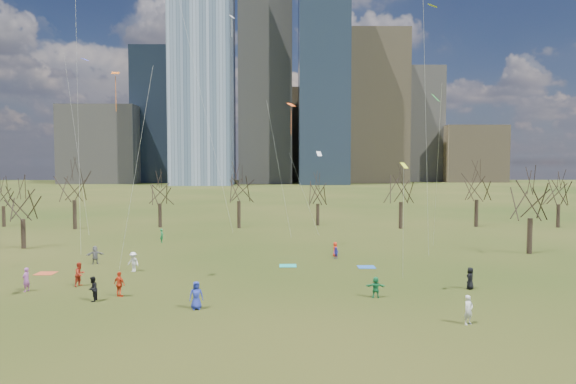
{
  "coord_description": "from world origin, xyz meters",
  "views": [
    {
      "loc": [
        -0.57,
        -36.25,
        9.79
      ],
      "look_at": [
        0.0,
        12.0,
        7.0
      ],
      "focal_mm": 32.0,
      "sensor_mm": 36.0,
      "label": 1
    }
  ],
  "objects_px": {
    "person_0": "(196,295)",
    "blanket_teal": "(288,266)",
    "person_4": "(119,284)",
    "person_2": "(80,274)",
    "blanket_navy": "(366,267)",
    "person_1": "(468,310)",
    "blanket_crimson": "(46,273)"
  },
  "relations": [
    {
      "from": "blanket_crimson",
      "to": "person_1",
      "type": "distance_m",
      "value": 35.3
    },
    {
      "from": "person_2",
      "to": "person_4",
      "type": "bearing_deg",
      "value": -104.86
    },
    {
      "from": "person_2",
      "to": "person_4",
      "type": "distance_m",
      "value": 5.33
    },
    {
      "from": "blanket_teal",
      "to": "person_0",
      "type": "xyz_separation_m",
      "value": [
        -6.28,
        -14.29,
        0.92
      ]
    },
    {
      "from": "blanket_navy",
      "to": "person_1",
      "type": "bearing_deg",
      "value": -78.79
    },
    {
      "from": "blanket_teal",
      "to": "blanket_navy",
      "type": "xyz_separation_m",
      "value": [
        7.34,
        -0.68,
        0.0
      ]
    },
    {
      "from": "person_2",
      "to": "person_4",
      "type": "xyz_separation_m",
      "value": [
        4.18,
        -3.31,
        -0.02
      ]
    },
    {
      "from": "blanket_navy",
      "to": "person_1",
      "type": "xyz_separation_m",
      "value": [
        3.37,
        -17.02,
        0.88
      ]
    },
    {
      "from": "blanket_teal",
      "to": "person_2",
      "type": "height_order",
      "value": "person_2"
    },
    {
      "from": "blanket_teal",
      "to": "blanket_crimson",
      "type": "bearing_deg",
      "value": -171.78
    },
    {
      "from": "blanket_navy",
      "to": "person_0",
      "type": "bearing_deg",
      "value": -135.03
    },
    {
      "from": "person_1",
      "to": "person_4",
      "type": "bearing_deg",
      "value": 135.25
    },
    {
      "from": "blanket_crimson",
      "to": "person_2",
      "type": "distance_m",
      "value": 6.75
    },
    {
      "from": "person_0",
      "to": "person_4",
      "type": "relative_size",
      "value": 1.02
    },
    {
      "from": "blanket_crimson",
      "to": "person_0",
      "type": "height_order",
      "value": "person_0"
    },
    {
      "from": "blanket_crimson",
      "to": "person_0",
      "type": "bearing_deg",
      "value": -36.49
    },
    {
      "from": "person_1",
      "to": "blanket_navy",
      "type": "bearing_deg",
      "value": 72.54
    },
    {
      "from": "blanket_navy",
      "to": "person_2",
      "type": "height_order",
      "value": "person_2"
    },
    {
      "from": "person_0",
      "to": "blanket_teal",
      "type": "bearing_deg",
      "value": 53.02
    },
    {
      "from": "blanket_navy",
      "to": "blanket_crimson",
      "type": "height_order",
      "value": "same"
    },
    {
      "from": "person_2",
      "to": "person_4",
      "type": "height_order",
      "value": "person_2"
    },
    {
      "from": "blanket_crimson",
      "to": "person_0",
      "type": "relative_size",
      "value": 0.85
    },
    {
      "from": "person_0",
      "to": "person_4",
      "type": "height_order",
      "value": "person_0"
    },
    {
      "from": "blanket_teal",
      "to": "person_4",
      "type": "height_order",
      "value": "person_4"
    },
    {
      "from": "person_1",
      "to": "person_0",
      "type": "bearing_deg",
      "value": 139.97
    },
    {
      "from": "person_0",
      "to": "person_2",
      "type": "xyz_separation_m",
      "value": [
        -10.3,
        6.56,
        0.01
      ]
    },
    {
      "from": "blanket_teal",
      "to": "person_2",
      "type": "bearing_deg",
      "value": -155.04
    },
    {
      "from": "blanket_teal",
      "to": "blanket_crimson",
      "type": "relative_size",
      "value": 1.0
    },
    {
      "from": "person_4",
      "to": "blanket_teal",
      "type": "bearing_deg",
      "value": -107.04
    },
    {
      "from": "blanket_crimson",
      "to": "person_4",
      "type": "bearing_deg",
      "value": -41.4
    },
    {
      "from": "blanket_crimson",
      "to": "person_2",
      "type": "height_order",
      "value": "person_2"
    },
    {
      "from": "person_2",
      "to": "blanket_teal",
      "type": "bearing_deg",
      "value": -41.49
    }
  ]
}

